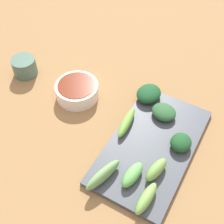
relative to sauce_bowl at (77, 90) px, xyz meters
The scene contains 12 objects.
tabletop 0.12m from the sauce_bowl, 12.38° to the right, with size 2.10×2.10×0.02m, color olive.
sauce_bowl is the anchor object (origin of this frame).
serving_plate 0.24m from the sauce_bowl, 12.34° to the right, with size 0.18×0.31×0.01m, color #424A52.
broccoli_stalk_0 0.29m from the sauce_bowl, 22.65° to the right, with size 0.02×0.06×0.03m, color #72A64B.
broccoli_stalk_1 0.27m from the sauce_bowl, 32.22° to the right, with size 0.03×0.07×0.03m, color #63B658.
broccoli_leafy_2 0.22m from the sauce_bowl, 10.11° to the left, with size 0.06×0.05×0.02m, color #2A5E31.
broccoli_leafy_3 0.18m from the sauce_bowl, 24.26° to the left, with size 0.06×0.07×0.03m, color #184C26.
broccoli_leafy_4 0.29m from the sauce_bowl, ahead, with size 0.05×0.05×0.03m, color #1A4E24.
broccoli_stalk_5 0.16m from the sauce_bowl, 11.17° to the right, with size 0.02×0.09×0.02m, color #71B742.
broccoli_stalk_6 0.25m from the sauce_bowl, 44.32° to the right, with size 0.02×0.09×0.03m, color #6DA15B.
broccoli_stalk_7 0.33m from the sauce_bowl, 32.69° to the right, with size 0.02×0.08×0.03m, color #79B150.
tea_cup 0.17m from the sauce_bowl, behind, with size 0.06×0.06×0.05m, color #4B6D5F.
Camera 1 is at (0.23, -0.40, 0.60)m, focal length 49.32 mm.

